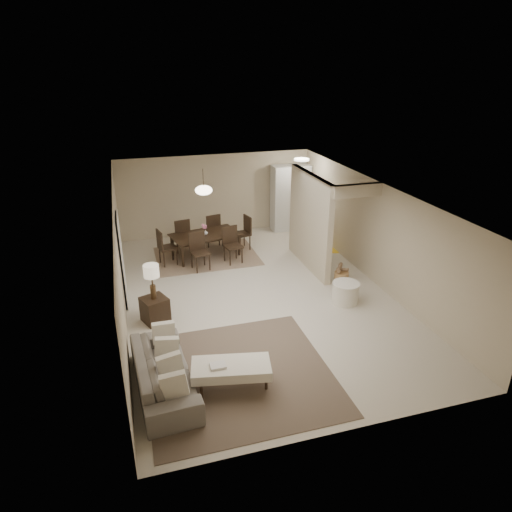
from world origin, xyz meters
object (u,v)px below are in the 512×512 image
object	(u,v)px
side_table	(155,310)
ottoman_bench	(231,369)
sofa	(164,372)
wicker_basket	(341,278)
round_pouf	(345,293)
pantry_cabinet	(290,198)
dining_table	(206,246)

from	to	relation	value
side_table	ottoman_bench	bearing A→B (deg)	-67.99
sofa	wicker_basket	distance (m)	5.38
round_pouf	sofa	bearing A→B (deg)	-156.60
sofa	ottoman_bench	world-z (taller)	sofa
pantry_cabinet	side_table	bearing A→B (deg)	-135.64
sofa	round_pouf	xyz separation A→B (m)	(4.28, 1.85, -0.09)
round_pouf	wicker_basket	size ratio (longest dim) A/B	1.75
side_table	wicker_basket	bearing A→B (deg)	6.19
wicker_basket	dining_table	distance (m)	3.91
sofa	round_pouf	bearing A→B (deg)	-69.90
sofa	side_table	bearing A→B (deg)	-4.57
pantry_cabinet	round_pouf	bearing A→B (deg)	-95.93
sofa	pantry_cabinet	bearing A→B (deg)	-38.12
ottoman_bench	side_table	xyz separation A→B (m)	(-1.03, 2.55, -0.11)
pantry_cabinet	round_pouf	size ratio (longest dim) A/B	3.40
sofa	wicker_basket	world-z (taller)	sofa
ottoman_bench	dining_table	world-z (taller)	dining_table
sofa	dining_table	bearing A→B (deg)	-21.24
sofa	side_table	distance (m)	2.25
round_pouf	wicker_basket	distance (m)	0.97
ottoman_bench	wicker_basket	bearing A→B (deg)	52.07
pantry_cabinet	sofa	size ratio (longest dim) A/B	0.94
ottoman_bench	dining_table	bearing A→B (deg)	94.71
round_pouf	ottoman_bench	bearing A→B (deg)	-146.05
pantry_cabinet	round_pouf	xyz separation A→B (m)	(-0.52, -5.05, -0.81)
wicker_basket	dining_table	world-z (taller)	dining_table
side_table	wicker_basket	xyz separation A→B (m)	(4.57, 0.50, -0.12)
sofa	dining_table	world-z (taller)	dining_table
pantry_cabinet	wicker_basket	distance (m)	4.25
round_pouf	wicker_basket	world-z (taller)	round_pouf
side_table	round_pouf	bearing A→B (deg)	-5.45
ottoman_bench	dining_table	xyz separation A→B (m)	(0.66, 5.68, -0.05)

